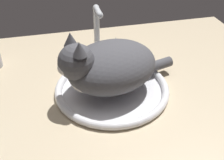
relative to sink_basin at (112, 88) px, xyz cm
name	(u,v)px	position (x,y,z in cm)	size (l,w,h in cm)	color
countertop	(104,87)	(-1.48, 4.37, -2.44)	(121.46, 77.90, 3.00)	#CCB793
sink_basin	(112,88)	(0.00, 0.00, 0.00)	(33.58, 33.58, 2.17)	white
faucet	(97,38)	(0.00, 21.46, 6.09)	(16.67, 9.27, 18.54)	silver
cat	(107,66)	(-1.58, -0.43, 8.26)	(36.40, 26.36, 18.06)	#4C4C51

